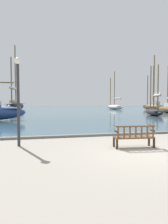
{
  "coord_description": "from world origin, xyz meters",
  "views": [
    {
      "loc": [
        -3.77,
        -6.52,
        1.85
      ],
      "look_at": [
        0.0,
        10.0,
        1.0
      ],
      "focal_mm": 32.0,
      "sensor_mm": 36.0,
      "label": 1
    }
  ],
  "objects": [
    {
      "name": "sailboat_outer_port",
      "position": [
        17.41,
        22.91,
        0.8
      ],
      "size": [
        3.42,
        7.18,
        7.89
      ],
      "color": "brown",
      "rests_on": "harbor_water"
    },
    {
      "name": "ground_plane",
      "position": [
        0.0,
        0.0,
        0.0
      ],
      "size": [
        160.0,
        160.0,
        0.0
      ],
      "primitive_type": "plane",
      "color": "gray"
    },
    {
      "name": "harbor_water",
      "position": [
        0.0,
        44.0,
        0.04
      ],
      "size": [
        100.0,
        80.0,
        0.08
      ],
      "primitive_type": "cube",
      "color": "#385666",
      "rests_on": "ground"
    },
    {
      "name": "sailboat_centre_channel",
      "position": [
        14.16,
        38.77,
        0.82
      ],
      "size": [
        3.13,
        6.47,
        9.09
      ],
      "color": "silver",
      "rests_on": "harbor_water"
    },
    {
      "name": "park_bench",
      "position": [
        -0.0,
        0.85,
        0.47
      ],
      "size": [
        1.64,
        0.67,
        0.92
      ],
      "color": "#322113",
      "rests_on": "ground"
    },
    {
      "name": "lamp_post",
      "position": [
        -4.59,
        2.19,
        2.27
      ],
      "size": [
        0.28,
        0.28,
        3.69
      ],
      "color": "#2D2D33",
      "rests_on": "ground"
    },
    {
      "name": "sailboat_far_starboard",
      "position": [
        11.12,
        17.11,
        0.75
      ],
      "size": [
        3.17,
        6.08,
        7.91
      ],
      "color": "black",
      "rests_on": "harbor_water"
    },
    {
      "name": "sailboat_outer_starboard",
      "position": [
        20.37,
        31.96,
        0.97
      ],
      "size": [
        2.71,
        7.0,
        9.53
      ],
      "color": "brown",
      "rests_on": "harbor_water"
    },
    {
      "name": "sailboat_mid_starboard",
      "position": [
        -8.3,
        35.69,
        1.25
      ],
      "size": [
        3.66,
        12.11,
        13.1
      ],
      "color": "black",
      "rests_on": "harbor_water"
    },
    {
      "name": "quay_edge_kerb",
      "position": [
        0.0,
        3.85,
        0.06
      ],
      "size": [
        40.0,
        0.3,
        0.12
      ],
      "primitive_type": "cube",
      "color": "slate",
      "rests_on": "ground"
    }
  ]
}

